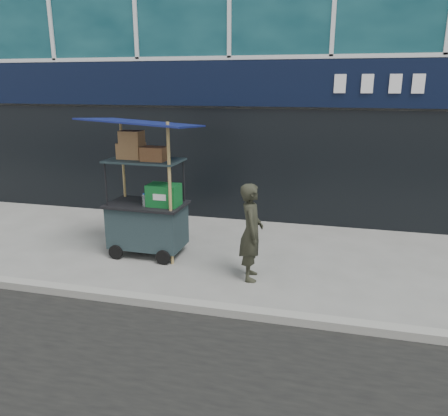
# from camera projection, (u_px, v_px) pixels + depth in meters

# --- Properties ---
(ground) EXTENTS (80.00, 80.00, 0.00)m
(ground) POSITION_uv_depth(u_px,v_px,m) (165.00, 299.00, 6.10)
(ground) COLOR slate
(ground) RESTS_ON ground
(curb) EXTENTS (80.00, 0.18, 0.12)m
(curb) POSITION_uv_depth(u_px,v_px,m) (159.00, 302.00, 5.90)
(curb) COLOR gray
(curb) RESTS_ON ground
(vendor_cart) EXTENTS (1.80, 1.30, 2.39)m
(vendor_cart) POSITION_uv_depth(u_px,v_px,m) (148.00, 208.00, 7.50)
(vendor_cart) COLOR #182629
(vendor_cart) RESTS_ON ground
(vendor_man) EXTENTS (0.45, 0.60, 1.50)m
(vendor_man) POSITION_uv_depth(u_px,v_px,m) (251.00, 232.00, 6.57)
(vendor_man) COLOR #292A1F
(vendor_man) RESTS_ON ground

